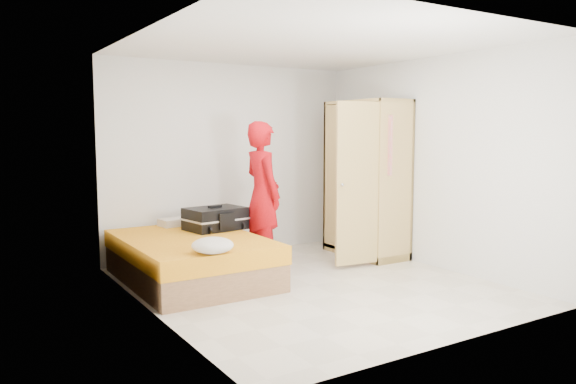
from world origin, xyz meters
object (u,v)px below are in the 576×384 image
bed (191,259)px  round_cushion (213,245)px  wardrobe (365,183)px  suitcase (215,219)px  person (263,195)px

bed → round_cushion: (-0.14, -0.90, 0.33)m
wardrobe → suitcase: (-2.05, 0.36, -0.37)m
bed → suitcase: 0.67m
wardrobe → person: (-1.47, 0.21, -0.09)m
suitcase → round_cushion: suitcase is taller
wardrobe → bed: bearing=179.1°
suitcase → bed: bearing=-153.3°
bed → person: person is taller
suitcase → round_cushion: (-0.59, -1.22, -0.05)m
bed → round_cushion: size_ratio=4.90×
wardrobe → suitcase: bearing=170.2°
round_cushion → bed: bearing=81.2°
wardrobe → round_cushion: (-2.64, -0.86, -0.42)m
wardrobe → suitcase: 2.11m
wardrobe → person: 1.49m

